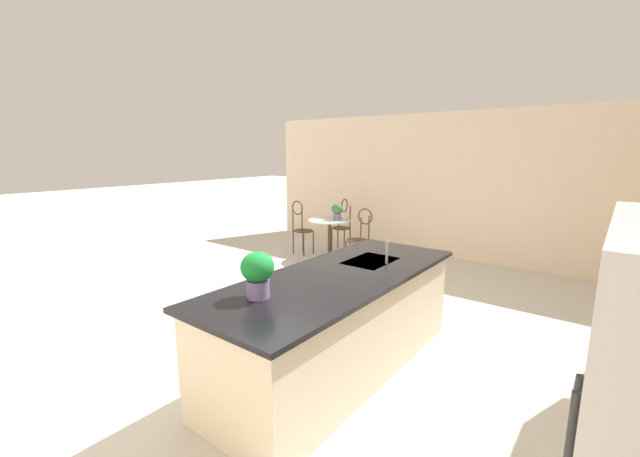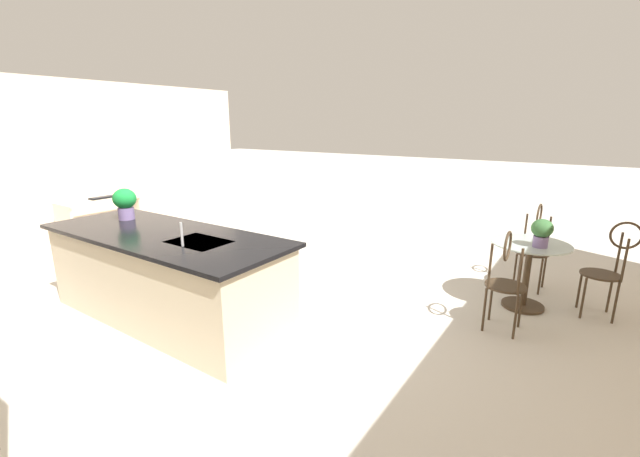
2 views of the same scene
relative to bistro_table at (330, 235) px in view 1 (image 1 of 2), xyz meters
name	(u,v)px [view 1 (image 1 of 2)]	position (x,y,z in m)	size (l,w,h in m)	color
ground_plane	(292,331)	(2.75, 1.50, -0.45)	(40.00, 40.00, 0.00)	beige
wall_left_window	(441,186)	(-1.51, 1.50, 0.90)	(0.12, 7.80, 2.70)	beige
kitchen_island	(339,321)	(3.05, 2.35, 0.02)	(2.80, 1.06, 0.92)	beige
bistro_table	(330,235)	(0.00, 0.00, 0.00)	(0.80, 0.80, 0.74)	#3D2D1E
chair_near_window	(342,222)	(-0.72, -0.21, 0.13)	(0.51, 0.44, 1.04)	#3D2D1E
chair_by_island	(360,235)	(0.10, 0.73, 0.13)	(0.38, 0.48, 1.04)	#3D2D1E
chair_toward_desk	(301,225)	(0.03, -0.67, 0.13)	(0.40, 0.49, 1.04)	#3D2D1E
sink_faucet	(387,253)	(2.50, 2.53, 0.58)	(0.02, 0.02, 0.22)	#B2B5BA
potted_plant_on_table	(337,211)	(-0.10, 0.10, 0.46)	(0.21, 0.21, 0.30)	#7A669E
potted_plant_counter_far	(258,272)	(3.90, 2.20, 0.68)	(0.25, 0.25, 0.35)	#7A669E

